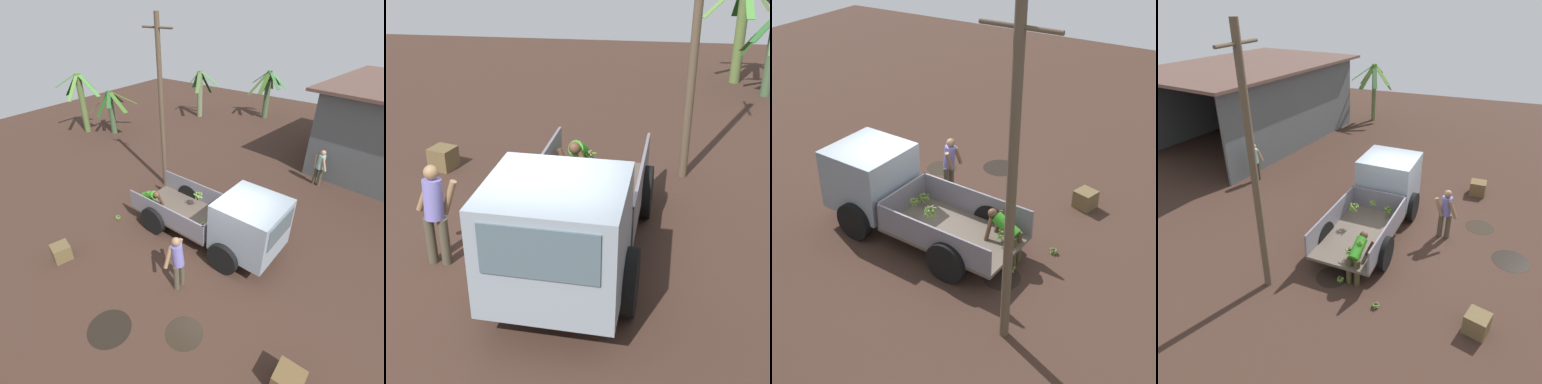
# 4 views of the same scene
# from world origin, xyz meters

# --- Properties ---
(ground) EXTENTS (36.00, 36.00, 0.00)m
(ground) POSITION_xyz_m (0.00, 0.00, 0.00)
(ground) COLOR #3D281F
(mud_patch_0) EXTENTS (0.83, 0.83, 0.01)m
(mud_patch_0) POSITION_xyz_m (-3.15, 0.96, 0.00)
(mud_patch_0) COLOR black
(mud_patch_0) RESTS_ON ground
(cargo_truck) EXTENTS (4.97, 2.24, 1.95)m
(cargo_truck) POSITION_xyz_m (0.24, 0.59, 1.05)
(cargo_truck) COLOR brown
(cargo_truck) RESTS_ON ground
(utility_pole) EXTENTS (1.27, 0.17, 6.21)m
(utility_pole) POSITION_xyz_m (-3.96, 2.37, 3.19)
(utility_pole) COLOR brown
(utility_pole) RESTS_ON ground
(banana_palm_3) EXTENTS (2.75, 2.27, 3.27)m
(banana_palm_3) POSITION_xyz_m (-11.57, 4.28, 1.73)
(banana_palm_3) COLOR #576C35
(banana_palm_3) RESTS_ON ground
(person_foreground_visitor) EXTENTS (0.38, 0.70, 1.62)m
(person_foreground_visitor) POSITION_xyz_m (-0.25, -1.46, 0.90)
(person_foreground_visitor) COLOR #4A4333
(person_foreground_visitor) RESTS_ON ground
(person_worker_loading) EXTENTS (0.83, 0.70, 1.20)m
(person_worker_loading) POSITION_xyz_m (-2.91, 0.34, 0.74)
(person_worker_loading) COLOR #443C22
(person_worker_loading) RESTS_ON ground
(banana_bunch_on_ground_0) EXTENTS (0.19, 0.19, 0.14)m
(banana_bunch_on_ground_0) POSITION_xyz_m (-3.75, -0.43, 0.08)
(banana_bunch_on_ground_0) COLOR #453E2D
(banana_bunch_on_ground_0) RESTS_ON ground
(banana_bunch_on_ground_1) EXTENTS (0.20, 0.18, 0.17)m
(banana_bunch_on_ground_1) POSITION_xyz_m (-3.23, 0.69, 0.09)
(banana_bunch_on_ground_1) COLOR #413B2A
(banana_bunch_on_ground_1) RESTS_ON ground
(wooden_crate_0) EXTENTS (0.60, 0.60, 0.47)m
(wooden_crate_0) POSITION_xyz_m (-3.64, -2.70, 0.24)
(wooden_crate_0) COLOR brown
(wooden_crate_0) RESTS_ON ground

